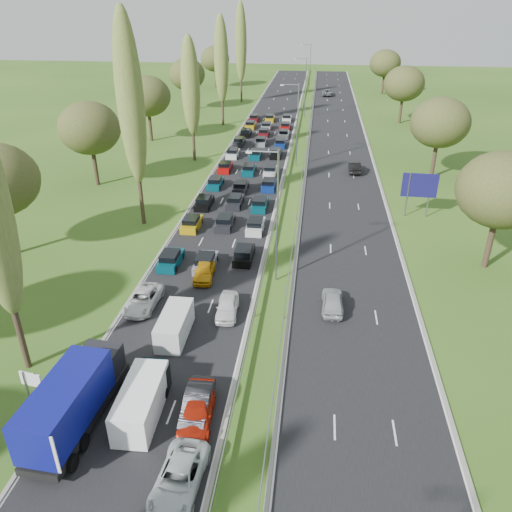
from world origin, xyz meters
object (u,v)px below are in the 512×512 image
(blue_lorry, at_px, (75,399))
(info_sign, at_px, (31,382))
(direction_sign, at_px, (419,187))
(near_car_2, at_px, (143,299))
(white_van_rear, at_px, (175,323))
(white_van_front, at_px, (142,399))

(blue_lorry, height_order, info_sign, blue_lorry)
(info_sign, height_order, direction_sign, direction_sign)
(blue_lorry, xyz_separation_m, direction_sign, (25.08, 35.38, 1.58))
(blue_lorry, height_order, direction_sign, direction_sign)
(near_car_2, bearing_deg, info_sign, -104.65)
(blue_lorry, xyz_separation_m, white_van_rear, (3.38, 9.44, -0.97))
(near_car_2, height_order, direction_sign, direction_sign)
(direction_sign, bearing_deg, blue_lorry, -125.32)
(info_sign, bearing_deg, white_van_rear, 47.65)
(near_car_2, xyz_separation_m, white_van_front, (3.85, -11.58, 0.43))
(blue_lorry, xyz_separation_m, info_sign, (-3.72, 1.64, -0.62))
(white_van_rear, bearing_deg, white_van_front, -89.44)
(blue_lorry, height_order, white_van_rear, blue_lorry)
(white_van_rear, bearing_deg, info_sign, -132.98)
(near_car_2, relative_size, white_van_rear, 1.00)
(blue_lorry, height_order, white_van_front, blue_lorry)
(info_sign, relative_size, direction_sign, 0.40)
(near_car_2, bearing_deg, white_van_rear, -40.82)
(near_car_2, relative_size, info_sign, 2.33)
(white_van_front, bearing_deg, near_car_2, 106.62)
(direction_sign, bearing_deg, white_van_front, -122.28)
(blue_lorry, bearing_deg, near_car_2, 94.78)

